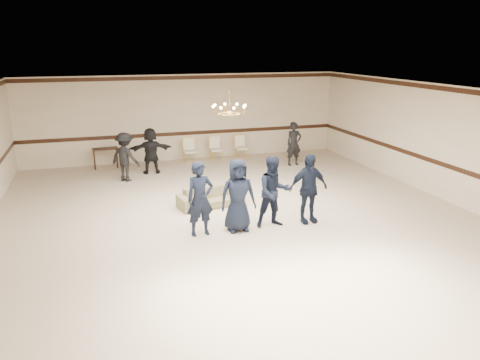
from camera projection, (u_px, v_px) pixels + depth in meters
The scene contains 16 objects.
room at pixel (241, 159), 11.32m from camera, with size 12.01×14.01×3.21m.
chair_rail at pixel (186, 133), 17.89m from camera, with size 12.00×0.02×0.14m, color black.
crown_molding at pixel (184, 78), 17.31m from camera, with size 12.00×0.02×0.14m, color black.
chandelier at pixel (229, 101), 11.88m from camera, with size 0.94×0.94×0.89m, color #B68C3A, non-canonical shape.
boy_a at pixel (200, 199), 10.70m from camera, with size 0.63×0.41×1.73m, color black.
boy_b at pixel (238, 195), 10.96m from camera, with size 0.85×0.55×1.73m, color black.
boy_c at pixel (274, 192), 11.22m from camera, with size 0.84×0.66×1.73m, color black.
boy_d at pixel (308, 189), 11.48m from camera, with size 1.01×0.42×1.73m, color black.
settee at pixel (211, 197), 12.81m from camera, with size 1.79×0.70×0.52m, color #807855.
adult_left at pixel (125, 157), 15.03m from camera, with size 1.02×0.59×1.58m, color black.
adult_mid at pixel (151, 151), 15.93m from camera, with size 1.46×0.47×1.58m, color black.
adult_right at pixel (294, 144), 17.03m from camera, with size 0.58×0.38×1.58m, color black.
banquet_chair_left at pixel (190, 151), 17.38m from camera, with size 0.44×0.44×0.92m, color #ECE2C6, non-canonical shape.
banquet_chair_mid at pixel (216, 149), 17.67m from camera, with size 0.44×0.44×0.92m, color #ECE2C6, non-canonical shape.
banquet_chair_right at pixel (241, 148), 17.96m from camera, with size 0.44×0.44×0.92m, color #ECE2C6, non-canonical shape.
console_table at pixel (106, 158), 16.73m from camera, with size 0.87×0.37×0.73m, color black.
Camera 1 is at (-3.32, -10.50, 4.25)m, focal length 35.21 mm.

